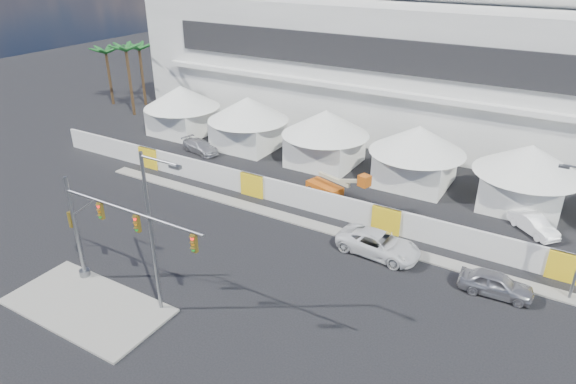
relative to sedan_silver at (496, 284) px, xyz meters
The scene contains 13 objects.
ground 18.06m from the sedan_silver, 143.60° to the right, with size 160.00×160.00×0.00m, color black.
median_island 24.69m from the sedan_silver, 146.26° to the right, with size 10.00×5.00×0.15m, color gray.
stadium 32.53m from the sedan_silver, 100.69° to the left, with size 80.00×24.80×21.98m.
tent_row 19.47m from the sedan_silver, 136.53° to the left, with size 53.40×8.40×5.40m.
hoarding_fence 9.33m from the sedan_silver, 156.00° to the left, with size 70.00×0.25×2.00m, color silver.
palm_cluster 51.90m from the sedan_silver, 158.61° to the left, with size 10.60×10.60×8.55m.
sedan_silver is the anchor object (origin of this frame).
pickup_curb 7.88m from the sedan_silver, behind, with size 5.82×2.68×1.62m, color white.
lot_car_a 9.33m from the sedan_silver, 84.19° to the left, with size 4.11×1.43×1.35m, color white.
lot_car_c 32.29m from the sedan_silver, 163.14° to the left, with size 4.50×1.83×1.31m, color #B9B9BE.
traffic_mast 24.04m from the sedan_silver, 150.55° to the right, with size 10.69×0.68×6.97m.
streetlight_median 20.65m from the sedan_silver, 144.63° to the right, with size 2.71×0.27×9.80m.
boom_lift 16.35m from the sedan_silver, 154.35° to the left, with size 6.57×2.36×3.23m.
Camera 1 is at (16.77, -17.90, 19.42)m, focal length 32.00 mm.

